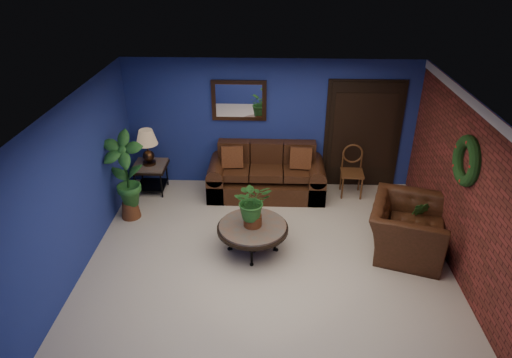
{
  "coord_description": "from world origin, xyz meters",
  "views": [
    {
      "loc": [
        0.03,
        -5.67,
        4.4
      ],
      "look_at": [
        -0.21,
        0.55,
        1.09
      ],
      "focal_mm": 32.0,
      "sensor_mm": 36.0,
      "label": 1
    }
  ],
  "objects_px": {
    "side_chair": "(352,167)",
    "armchair": "(407,228)",
    "coffee_table": "(253,228)",
    "end_table": "(150,170)",
    "sofa": "(266,177)",
    "table_lamp": "(147,143)"
  },
  "relations": [
    {
      "from": "sofa",
      "to": "armchair",
      "type": "height_order",
      "value": "sofa"
    },
    {
      "from": "sofa",
      "to": "side_chair",
      "type": "xyz_separation_m",
      "value": [
        1.62,
        0.04,
        0.23
      ]
    },
    {
      "from": "end_table",
      "to": "armchair",
      "type": "bearing_deg",
      "value": -21.48
    },
    {
      "from": "coffee_table",
      "to": "end_table",
      "type": "bearing_deg",
      "value": 137.88
    },
    {
      "from": "end_table",
      "to": "table_lamp",
      "type": "bearing_deg",
      "value": 135.0
    },
    {
      "from": "end_table",
      "to": "side_chair",
      "type": "xyz_separation_m",
      "value": [
        3.86,
        0.07,
        0.11
      ]
    },
    {
      "from": "side_chair",
      "to": "coffee_table",
      "type": "bearing_deg",
      "value": -130.64
    },
    {
      "from": "coffee_table",
      "to": "armchair",
      "type": "bearing_deg",
      "value": 2.47
    },
    {
      "from": "coffee_table",
      "to": "armchair",
      "type": "relative_size",
      "value": 0.87
    },
    {
      "from": "sofa",
      "to": "armchair",
      "type": "relative_size",
      "value": 1.73
    },
    {
      "from": "side_chair",
      "to": "armchair",
      "type": "distance_m",
      "value": 1.92
    },
    {
      "from": "sofa",
      "to": "end_table",
      "type": "distance_m",
      "value": 2.23
    },
    {
      "from": "sofa",
      "to": "armchair",
      "type": "distance_m",
      "value": 2.85
    },
    {
      "from": "coffee_table",
      "to": "armchair",
      "type": "distance_m",
      "value": 2.4
    },
    {
      "from": "end_table",
      "to": "armchair",
      "type": "xyz_separation_m",
      "value": [
        4.45,
        -1.75,
        -0.03
      ]
    },
    {
      "from": "side_chair",
      "to": "armchair",
      "type": "bearing_deg",
      "value": -69.45
    },
    {
      "from": "table_lamp",
      "to": "side_chair",
      "type": "height_order",
      "value": "table_lamp"
    },
    {
      "from": "table_lamp",
      "to": "side_chair",
      "type": "distance_m",
      "value": 3.88
    },
    {
      "from": "coffee_table",
      "to": "end_table",
      "type": "relative_size",
      "value": 1.75
    },
    {
      "from": "side_chair",
      "to": "end_table",
      "type": "bearing_deg",
      "value": -176.44
    },
    {
      "from": "end_table",
      "to": "armchair",
      "type": "distance_m",
      "value": 4.78
    },
    {
      "from": "side_chair",
      "to": "table_lamp",
      "type": "bearing_deg",
      "value": -176.44
    }
  ]
}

